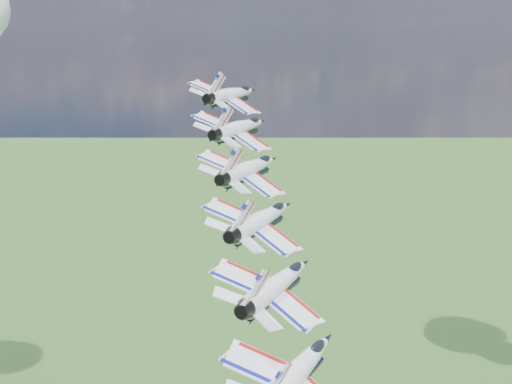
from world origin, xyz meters
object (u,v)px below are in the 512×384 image
Objects in this scene: jet_1 at (240,127)px; jet_3 at (262,219)px; jet_4 at (278,284)px; jet_5 at (299,370)px; jet_0 at (232,94)px; jet_2 at (250,168)px.

jet_1 is 1.00× the size of jet_3.
jet_4 is at bearing -56.36° from jet_1.
jet_5 is (15.09, -14.61, -6.84)m from jet_3.
jet_2 is at bearing -56.36° from jet_0.
jet_4 is at bearing -56.36° from jet_0.
jet_3 is 1.00× the size of jet_5.
jet_0 reaches higher than jet_2.
jet_3 is at bearing 123.64° from jet_5.
jet_5 is (7.55, -7.31, -3.42)m from jet_4.
jet_4 is 11.05m from jet_5.
jet_1 is at bearing -56.36° from jet_0.
jet_1 reaches higher than jet_2.
jet_0 is at bearing 123.64° from jet_2.
jet_0 is at bearing 123.64° from jet_4.
jet_4 is (7.55, -7.31, -3.42)m from jet_3.
jet_0 is at bearing 123.64° from jet_3.
jet_4 is at bearing -56.36° from jet_3.
jet_1 is 22.09m from jet_3.
jet_3 is 11.05m from jet_4.
jet_2 is (15.09, -14.61, -6.84)m from jet_0.
jet_3 is (7.55, -7.31, -3.42)m from jet_2.
jet_0 is 1.00× the size of jet_5.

